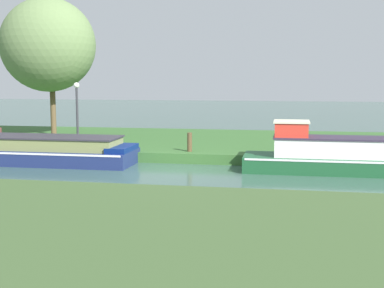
# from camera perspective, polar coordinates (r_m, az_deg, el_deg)

# --- Properties ---
(ground_plane) EXTENTS (120.00, 120.00, 0.00)m
(ground_plane) POSITION_cam_1_polar(r_m,az_deg,el_deg) (18.63, -2.25, -3.17)
(ground_plane) COLOR #365448
(riverbank_far) EXTENTS (72.00, 10.00, 0.40)m
(riverbank_far) POSITION_cam_1_polar(r_m,az_deg,el_deg) (25.40, 1.22, 0.07)
(riverbank_far) COLOR #335D2A
(riverbank_far) RESTS_ON ground_plane
(riverbank_near) EXTENTS (72.00, 10.00, 0.40)m
(riverbank_near) POSITION_cam_1_polar(r_m,az_deg,el_deg) (10.25, -13.60, -10.91)
(riverbank_near) COLOR #3A522B
(riverbank_near) RESTS_ON ground_plane
(forest_barge) EXTENTS (8.53, 1.93, 1.83)m
(forest_barge) POSITION_cam_1_polar(r_m,az_deg,el_deg) (19.42, 17.25, -1.38)
(forest_barge) COLOR #1B4F2C
(forest_barge) RESTS_ON ground_plane
(navy_narrowboat) EXTENTS (7.76, 2.31, 1.09)m
(navy_narrowboat) POSITION_cam_1_polar(r_m,az_deg,el_deg) (21.55, -16.10, -0.73)
(navy_narrowboat) COLOR navy
(navy_narrowboat) RESTS_ON ground_plane
(willow_tree_left) EXTENTS (4.84, 4.30, 6.96)m
(willow_tree_left) POSITION_cam_1_polar(r_m,az_deg,el_deg) (27.73, -15.44, 10.35)
(willow_tree_left) COLOR brown
(willow_tree_left) RESTS_ON riverbank_far
(lamp_post) EXTENTS (0.24, 0.24, 2.76)m
(lamp_post) POSITION_cam_1_polar(r_m,az_deg,el_deg) (22.98, -12.42, 4.04)
(lamp_post) COLOR #333338
(lamp_post) RESTS_ON riverbank_far
(mooring_post_near) EXTENTS (0.19, 0.19, 0.76)m
(mooring_post_near) POSITION_cam_1_polar(r_m,az_deg,el_deg) (21.10, -0.26, 0.21)
(mooring_post_near) COLOR brown
(mooring_post_near) RESTS_ON riverbank_far
(mooring_post_far) EXTENTS (0.19, 0.19, 0.83)m
(mooring_post_far) POSITION_cam_1_polar(r_m,az_deg,el_deg) (24.09, -20.22, 0.71)
(mooring_post_far) COLOR #542F2B
(mooring_post_far) RESTS_ON riverbank_far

